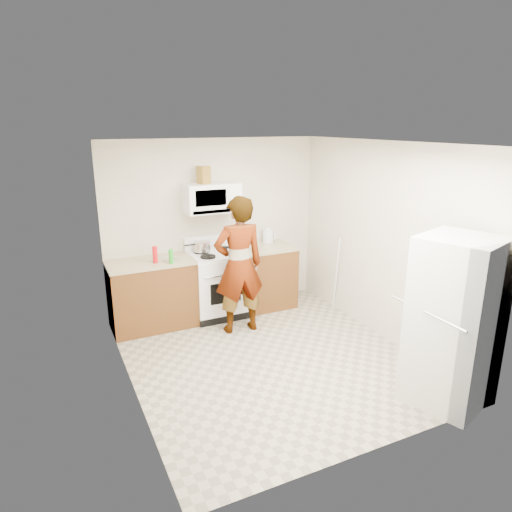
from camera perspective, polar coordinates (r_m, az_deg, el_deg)
floor at (r=5.59m, az=1.79°, el=-12.61°), size 3.60×3.60×0.00m
back_wall at (r=6.69m, az=-5.16°, el=3.74°), size 3.20×0.02×2.50m
right_wall at (r=5.98m, az=15.59°, el=1.66°), size 0.02×3.60×2.50m
cabinet_left at (r=6.36m, az=-12.84°, el=-4.82°), size 1.12×0.62×0.90m
counter_left at (r=6.21m, az=-13.11°, el=-0.79°), size 1.14×0.64×0.03m
cabinet_right at (r=6.90m, az=1.18°, el=-2.70°), size 0.80×0.62×0.90m
counter_right at (r=6.76m, az=1.21°, el=1.05°), size 0.82×0.64×0.03m
gas_range at (r=6.59m, az=-4.87°, el=-3.37°), size 0.76×0.65×1.13m
microwave at (r=6.40m, az=-5.54°, el=7.26°), size 0.76×0.38×0.40m
person at (r=5.94m, az=-2.16°, el=-1.18°), size 0.69×0.47×1.83m
fridge at (r=4.85m, az=23.42°, el=-7.61°), size 0.89×0.89×1.70m
kettle at (r=6.97m, az=1.51°, el=2.51°), size 0.21×0.21×0.20m
jug at (r=6.31m, az=-6.57°, el=10.04°), size 0.18×0.18×0.24m
saucepan at (r=6.49m, az=-6.77°, el=1.18°), size 0.31×0.31×0.13m
tray at (r=6.44m, az=-3.08°, el=0.57°), size 0.29×0.25×0.05m
bottle_spray at (r=6.09m, az=-12.50°, el=0.17°), size 0.07×0.07×0.22m
bottle_hot_sauce at (r=6.05m, az=-10.60°, el=-0.06°), size 0.07×0.07×0.17m
bottle_green_cap at (r=6.03m, az=-10.57°, el=-0.05°), size 0.08×0.08×0.19m
pot_lid at (r=6.18m, az=-10.41°, el=-0.48°), size 0.34×0.34×0.01m
broom at (r=6.80m, az=10.03°, el=-2.14°), size 0.13×0.24×1.13m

